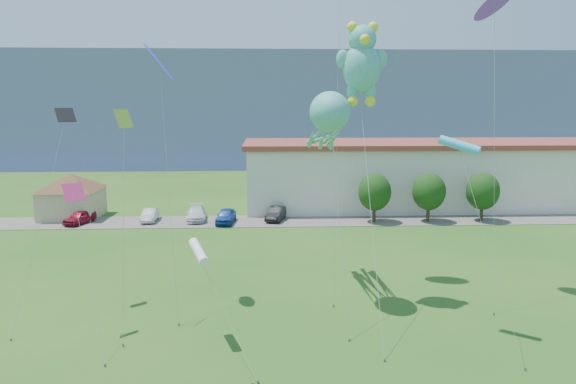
% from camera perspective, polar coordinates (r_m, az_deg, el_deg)
% --- Properties ---
extents(parking_strip, '(70.00, 6.00, 0.06)m').
position_cam_1_polar(parking_strip, '(57.02, -0.60, -3.23)').
color(parking_strip, '#59544C').
rests_on(parking_strip, ground).
extents(hill_ridge, '(160.00, 50.00, 25.00)m').
position_cam_1_polar(hill_ridge, '(140.59, -1.79, 9.47)').
color(hill_ridge, slate).
rests_on(hill_ridge, ground).
extents(pavilion, '(9.20, 9.20, 5.00)m').
position_cam_1_polar(pavilion, '(63.36, -22.95, 0.05)').
color(pavilion, tan).
rests_on(pavilion, ground).
extents(warehouse, '(61.00, 15.00, 8.20)m').
position_cam_1_polar(warehouse, '(70.84, 20.67, 2.02)').
color(warehouse, beige).
rests_on(warehouse, ground).
extents(tree_near, '(3.60, 3.60, 5.47)m').
position_cam_1_polar(tree_near, '(56.61, 9.60, 0.00)').
color(tree_near, '#3F2B19').
rests_on(tree_near, ground).
extents(tree_mid, '(3.60, 3.60, 5.47)m').
position_cam_1_polar(tree_mid, '(58.16, 15.39, 0.05)').
color(tree_mid, '#3F2B19').
rests_on(tree_mid, ground).
extents(tree_far, '(3.60, 3.60, 5.47)m').
position_cam_1_polar(tree_far, '(60.28, 20.83, 0.09)').
color(tree_far, '#3F2B19').
rests_on(tree_far, ground).
extents(parked_car_red, '(2.92, 4.46, 1.41)m').
position_cam_1_polar(parked_car_red, '(59.88, -22.14, -2.61)').
color(parked_car_red, maroon).
rests_on(parked_car_red, parking_strip).
extents(parked_car_silver, '(1.58, 4.14, 1.35)m').
position_cam_1_polar(parked_car_silver, '(58.71, -15.10, -2.49)').
color(parked_car_silver, silver).
rests_on(parked_car_silver, parking_strip).
extents(parked_car_white, '(2.61, 5.33, 1.49)m').
position_cam_1_polar(parked_car_white, '(58.11, -10.15, -2.36)').
color(parked_car_white, silver).
rests_on(parked_car_white, parking_strip).
extents(parked_car_blue, '(2.24, 4.68, 1.54)m').
position_cam_1_polar(parked_car_blue, '(56.19, -6.91, -2.66)').
color(parked_car_blue, '#1B4498').
rests_on(parked_car_blue, parking_strip).
extents(parked_car_black, '(2.61, 4.72, 1.48)m').
position_cam_1_polar(parked_car_black, '(57.28, -1.34, -2.39)').
color(parked_car_black, black).
rests_on(parked_car_black, parking_strip).
extents(octopus_kite, '(2.53, 12.28, 13.53)m').
position_cam_1_polar(octopus_kite, '(33.35, 4.40, 7.66)').
color(octopus_kite, teal).
rests_on(octopus_kite, ground).
extents(teddy_bear_kite, '(3.22, 10.07, 17.77)m').
position_cam_1_polar(teddy_bear_kite, '(33.30, 8.21, 14.11)').
color(teddy_bear_kite, teal).
rests_on(teddy_bear_kite, ground).
extents(small_kite_purple, '(2.02, 5.87, 19.91)m').
position_cam_1_polar(small_kite_purple, '(37.74, 21.99, 18.17)').
color(small_kite_purple, purple).
rests_on(small_kite_purple, ground).
extents(small_kite_blue, '(2.43, 5.71, 16.03)m').
position_cam_1_polar(small_kite_blue, '(34.00, -14.05, 13.28)').
color(small_kite_blue, '#2831E2').
rests_on(small_kite_blue, ground).
extents(small_kite_white, '(3.47, 5.82, 5.44)m').
position_cam_1_polar(small_kite_white, '(27.79, -9.87, -6.61)').
color(small_kite_white, white).
rests_on(small_kite_white, ground).
extents(small_kite_pink, '(3.24, 5.07, 8.41)m').
position_cam_1_polar(small_kite_pink, '(30.03, -22.42, -1.62)').
color(small_kite_pink, '#D8306E').
rests_on(small_kite_pink, ground).
extents(small_kite_black, '(2.20, 6.71, 12.51)m').
position_cam_1_polar(small_kite_black, '(34.57, -24.04, 5.41)').
color(small_kite_black, black).
rests_on(small_kite_black, ground).
extents(small_kite_yellow, '(1.29, 4.77, 12.36)m').
position_cam_1_polar(small_kite_yellow, '(30.63, -17.80, 5.22)').
color(small_kite_yellow, '#A5CF30').
rests_on(small_kite_yellow, ground).
extents(small_kite_cyan, '(2.31, 5.94, 10.98)m').
position_cam_1_polar(small_kite_cyan, '(29.25, 18.58, 4.77)').
color(small_kite_cyan, '#34BBEA').
rests_on(small_kite_cyan, ground).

